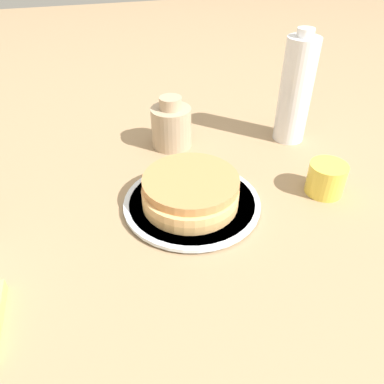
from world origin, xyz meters
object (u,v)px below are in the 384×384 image
Objects in this scene: pancake_stack at (191,191)px; water_bottle_near at (296,91)px; juice_glass at (326,179)px; cream_jug at (171,125)px; plate at (192,203)px.

water_bottle_near is (-0.19, 0.31, 0.09)m from pancake_stack.
pancake_stack is 2.58× the size of juice_glass.
pancake_stack is 0.24m from cream_jug.
cream_jug is 0.30m from water_bottle_near.
water_bottle_near reaches higher than plate.
pancake_stack reaches higher than plate.
cream_jug is (-0.24, 0.02, 0.05)m from plate.
pancake_stack is 0.27m from juice_glass.
juice_glass is at bearing 83.29° from plate.
juice_glass is (0.03, 0.27, -0.01)m from pancake_stack.
water_bottle_near is (0.05, 0.29, 0.07)m from cream_jug.
plate is at bearing -96.71° from juice_glass.
juice_glass is at bearing 42.80° from cream_jug.
pancake_stack is at bearing -5.36° from cream_jug.
water_bottle_near is at bearing 122.03° from pancake_stack.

